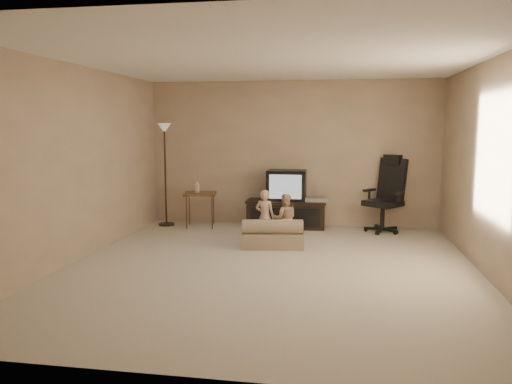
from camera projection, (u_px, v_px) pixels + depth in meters
floor at (270, 268)px, 6.12m from camera, size 5.50×5.50×0.00m
room_shell at (271, 144)px, 5.92m from camera, size 5.50×5.50×5.50m
tv_stand at (287, 204)px, 8.51m from camera, size 1.39×0.54×0.98m
office_chair at (386, 204)px, 8.16m from camera, size 0.82×0.82×1.26m
side_table at (200, 194)px, 8.53m from camera, size 0.63×0.63×0.80m
floor_lamp at (165, 151)px, 8.57m from camera, size 0.28×0.28×1.77m
child_sofa at (272, 236)px, 7.12m from camera, size 0.93×0.61×0.43m
toddler_left at (265, 217)px, 7.35m from camera, size 0.33×0.27×0.80m
toddler_right at (285, 219)px, 7.34m from camera, size 0.39×0.25×0.74m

